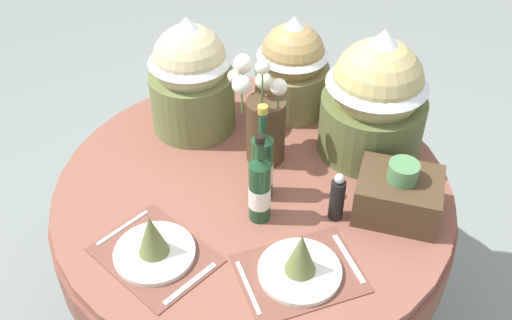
{
  "coord_description": "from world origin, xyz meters",
  "views": [
    {
      "loc": [
        0.42,
        -1.39,
        2.09
      ],
      "look_at": [
        0.0,
        0.03,
        0.82
      ],
      "focal_mm": 41.81,
      "sensor_mm": 36.0,
      "label": 1
    }
  ],
  "objects": [
    {
      "name": "pepper_mill",
      "position": [
        0.29,
        -0.07,
        0.82
      ],
      "size": [
        0.05,
        0.05,
        0.18
      ],
      "color": "black",
      "rests_on": "dining_table"
    },
    {
      "name": "place_setting_right",
      "position": [
        0.23,
        -0.32,
        0.78
      ],
      "size": [
        0.43,
        0.41,
        0.16
      ],
      "color": "brown",
      "rests_on": "dining_table"
    },
    {
      "name": "dining_table",
      "position": [
        0.0,
        0.0,
        0.6
      ],
      "size": [
        1.34,
        1.34,
        0.74
      ],
      "color": "brown",
      "rests_on": "ground"
    },
    {
      "name": "gift_tub_back_centre",
      "position": [
        0.01,
        0.47,
        0.94
      ],
      "size": [
        0.28,
        0.28,
        0.39
      ],
      "color": "olive",
      "rests_on": "dining_table"
    },
    {
      "name": "place_setting_left",
      "position": [
        -0.19,
        -0.38,
        0.78
      ],
      "size": [
        0.42,
        0.39,
        0.16
      ],
      "color": "brown",
      "rests_on": "dining_table"
    },
    {
      "name": "wine_bottle_centre",
      "position": [
        0.04,
        -0.04,
        0.87
      ],
      "size": [
        0.07,
        0.07,
        0.35
      ],
      "color": "#194223",
      "rests_on": "dining_table"
    },
    {
      "name": "flower_vase",
      "position": [
        -0.01,
        0.15,
        0.9
      ],
      "size": [
        0.21,
        0.2,
        0.42
      ],
      "color": "#47331E",
      "rests_on": "dining_table"
    },
    {
      "name": "ground",
      "position": [
        0.0,
        0.0,
        0.0
      ],
      "size": [
        8.0,
        8.0,
        0.0
      ],
      "primitive_type": "plane",
      "color": "gray"
    },
    {
      "name": "woven_basket_side_right",
      "position": [
        0.47,
        0.01,
        0.81
      ],
      "size": [
        0.25,
        0.21,
        0.2
      ],
      "color": "#47331E",
      "rests_on": "dining_table"
    },
    {
      "name": "gift_tub_back_left",
      "position": [
        -0.3,
        0.26,
        0.97
      ],
      "size": [
        0.3,
        0.3,
        0.44
      ],
      "color": "olive",
      "rests_on": "dining_table"
    },
    {
      "name": "gift_tub_back_right",
      "position": [
        0.34,
        0.3,
        0.98
      ],
      "size": [
        0.36,
        0.36,
        0.47
      ],
      "color": "#566033",
      "rests_on": "dining_table"
    },
    {
      "name": "wine_bottle_left",
      "position": [
        0.06,
        -0.14,
        0.86
      ],
      "size": [
        0.07,
        0.07,
        0.32
      ],
      "color": "#194223",
      "rests_on": "dining_table"
    }
  ]
}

